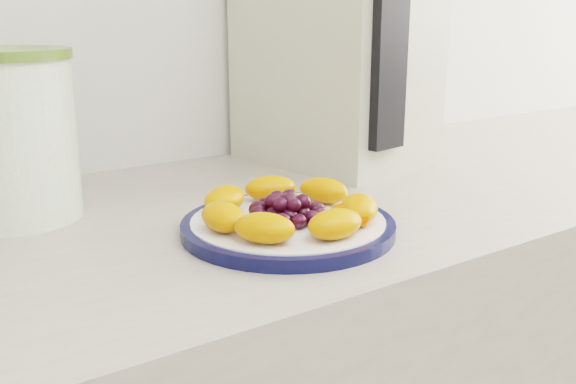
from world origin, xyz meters
TOP-DOWN VIEW (x-y plane):
  - plate_rim at (-0.11, 1.08)m, footprint 0.25×0.25m
  - plate_face at (-0.11, 1.08)m, footprint 0.23×0.23m
  - canister at (-0.36, 1.32)m, footprint 0.17×0.17m
  - appliance_body at (0.17, 1.35)m, footprint 0.26×0.33m
  - appliance_panel at (0.14, 1.19)m, footprint 0.07×0.03m
  - fruit_plate at (-0.11, 1.08)m, footprint 0.22×0.21m

SIDE VIEW (x-z plane):
  - plate_rim at x=-0.11m, z-range 0.90..0.91m
  - plate_face at x=-0.11m, z-range 0.90..0.92m
  - fruit_plate at x=-0.11m, z-range 0.92..0.95m
  - canister at x=-0.36m, z-range 0.90..1.10m
  - appliance_body at x=0.17m, z-range 0.90..1.28m
  - appliance_panel at x=0.14m, z-range 0.95..1.23m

